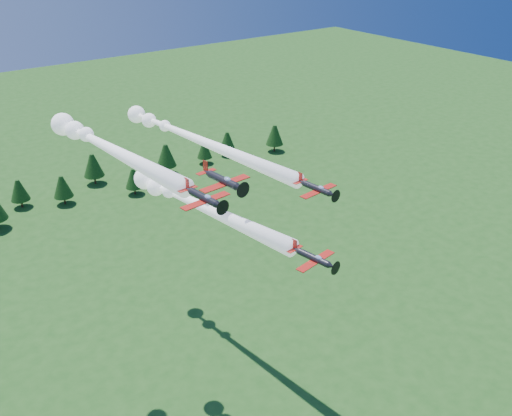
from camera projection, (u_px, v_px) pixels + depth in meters
plane_lead at (194, 203)px, 88.79m from camera, size 11.93×41.50×3.70m
plane_left at (105, 146)px, 84.71m from camera, size 9.34×42.50×3.70m
plane_right at (193, 137)px, 108.39m from camera, size 11.58×56.88×3.70m
plane_slot at (223, 180)px, 83.66m from camera, size 8.60×9.33×3.01m
treeline at (48, 187)px, 175.78m from camera, size 168.42×21.65×11.64m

